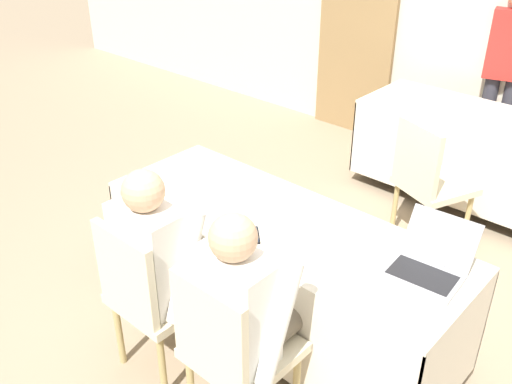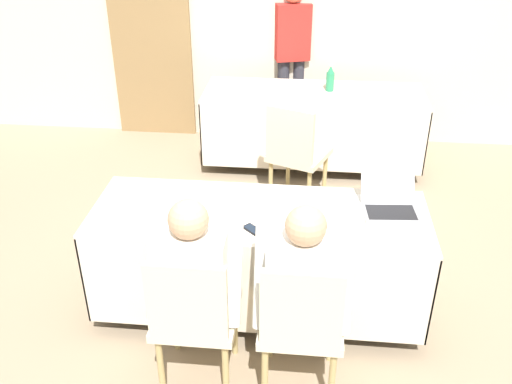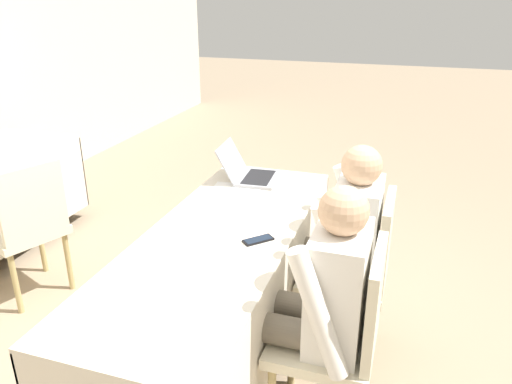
% 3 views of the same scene
% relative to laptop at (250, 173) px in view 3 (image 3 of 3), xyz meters
% --- Properties ---
extents(ground_plane, '(24.00, 24.00, 0.00)m').
position_rel_laptop_xyz_m(ground_plane, '(-0.78, -0.10, -0.78)').
color(ground_plane, gray).
extents(conference_table_near, '(2.03, 0.72, 0.74)m').
position_rel_laptop_xyz_m(conference_table_near, '(-0.78, -0.10, -0.23)').
color(conference_table_near, beige).
rests_on(conference_table_near, ground_plane).
extents(laptop, '(0.35, 0.38, 0.23)m').
position_rel_laptop_xyz_m(laptop, '(0.00, 0.00, 0.00)').
color(laptop, '#99999E').
rests_on(laptop, conference_table_near).
extents(cell_phone, '(0.15, 0.15, 0.01)m').
position_rel_laptop_xyz_m(cell_phone, '(-0.79, -0.31, -0.04)').
color(cell_phone, black).
rests_on(cell_phone, conference_table_near).
extents(paper_beside_laptop, '(0.22, 0.30, 0.00)m').
position_rel_laptop_xyz_m(paper_beside_laptop, '(-0.76, 0.02, -0.04)').
color(paper_beside_laptop, white).
rests_on(paper_beside_laptop, conference_table_near).
extents(paper_centre_table, '(0.24, 0.32, 0.00)m').
position_rel_laptop_xyz_m(paper_centre_table, '(-0.19, 0.02, -0.04)').
color(paper_centre_table, white).
rests_on(paper_centre_table, conference_table_near).
extents(chair_near_left, '(0.44, 0.44, 0.92)m').
position_rel_laptop_xyz_m(chair_near_left, '(-1.06, -0.77, -0.27)').
color(chair_near_left, tan).
rests_on(chair_near_left, ground_plane).
extents(chair_near_right, '(0.44, 0.44, 0.92)m').
position_rel_laptop_xyz_m(chair_near_right, '(-0.50, -0.77, -0.27)').
color(chair_near_right, tan).
rests_on(chair_near_right, ground_plane).
extents(chair_far_spare, '(0.57, 0.57, 0.92)m').
position_rel_laptop_xyz_m(chair_far_spare, '(-0.61, 1.26, -0.27)').
color(chair_far_spare, tan).
rests_on(chair_far_spare, ground_plane).
extents(person_checkered_shirt, '(0.50, 0.52, 1.18)m').
position_rel_laptop_xyz_m(person_checkered_shirt, '(-1.06, -0.66, -0.11)').
color(person_checkered_shirt, '#665B4C').
rests_on(person_checkered_shirt, ground_plane).
extents(person_white_shirt, '(0.50, 0.52, 1.18)m').
position_rel_laptop_xyz_m(person_white_shirt, '(-0.50, -0.66, -0.11)').
color(person_white_shirt, '#665B4C').
rests_on(person_white_shirt, ground_plane).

